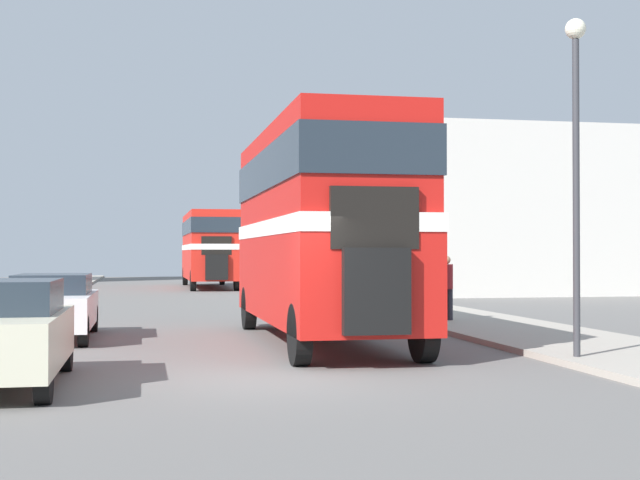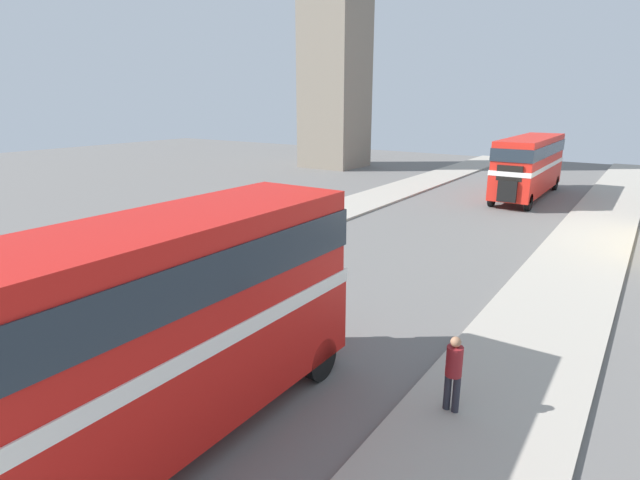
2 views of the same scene
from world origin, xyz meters
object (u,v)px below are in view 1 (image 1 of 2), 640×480
bus_distant (209,243)px  pedestrian_walking (446,284)px  car_parked_mid (52,305)px  street_lamp (576,135)px  car_parked_near (3,332)px  double_decker_bus (320,218)px

bus_distant → pedestrian_walking: 27.15m
car_parked_mid → street_lamp: size_ratio=0.77×
car_parked_near → bus_distant: bearing=81.3°
pedestrian_walking → car_parked_near: bearing=-136.8°
bus_distant → car_parked_mid: size_ratio=2.39×
double_decker_bus → car_parked_near: size_ratio=2.29×
double_decker_bus → car_parked_mid: 6.28m
street_lamp → bus_distant: bearing=96.2°
car_parked_near → street_lamp: size_ratio=0.70×
double_decker_bus → bus_distant: double_decker_bus is taller
bus_distant → car_parked_mid: 29.47m
pedestrian_walking → double_decker_bus: bearing=-136.4°
street_lamp → pedestrian_walking: bearing=86.0°
car_parked_mid → double_decker_bus: bearing=-18.6°
car_parked_near → car_parked_mid: car_parked_near is taller
double_decker_bus → street_lamp: street_lamp is taller
bus_distant → car_parked_near: bearing=-98.7°
bus_distant → car_parked_near: 36.50m
bus_distant → pedestrian_walking: bus_distant is taller
car_parked_near → pedestrian_walking: bearing=43.2°
double_decker_bus → car_parked_mid: (-5.67, 1.91, -1.91)m
bus_distant → car_parked_mid: (-5.52, -28.89, -1.69)m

